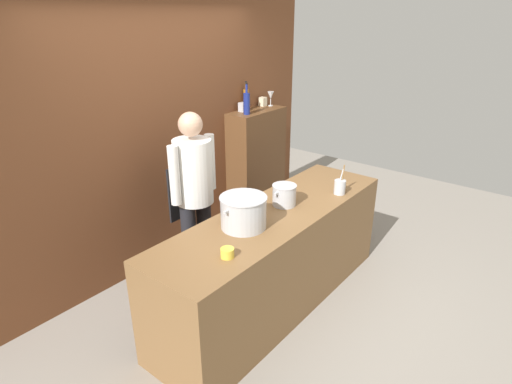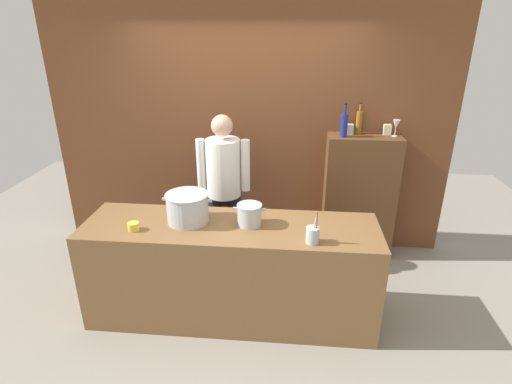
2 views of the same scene
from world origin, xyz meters
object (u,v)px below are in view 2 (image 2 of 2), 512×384
(chef, at_px, (224,183))
(spice_tin_cream, at_px, (387,129))
(butter_jar, at_px, (133,226))
(utensil_crock, at_px, (313,235))
(stockpot_small, at_px, (250,215))
(wine_bottle_amber, at_px, (359,122))
(wine_bottle_cobalt, at_px, (344,125))
(wine_glass_wide, at_px, (396,125))
(spice_tin_silver, at_px, (349,129))
(stockpot_large, at_px, (188,208))

(chef, bearing_deg, spice_tin_cream, -164.60)
(chef, distance_m, butter_jar, 1.10)
(utensil_crock, bearing_deg, butter_jar, 177.18)
(stockpot_small, bearing_deg, chef, 114.46)
(wine_bottle_amber, bearing_deg, wine_bottle_cobalt, -138.67)
(wine_glass_wide, relative_size, spice_tin_silver, 1.67)
(utensil_crock, xyz_separation_m, spice_tin_cream, (0.80, 1.50, 0.46))
(stockpot_small, height_order, spice_tin_silver, spice_tin_silver)
(stockpot_small, distance_m, utensil_crock, 0.57)
(stockpot_large, height_order, stockpot_small, stockpot_large)
(spice_tin_silver, bearing_deg, butter_jar, -142.49)
(wine_bottle_amber, bearing_deg, utensil_crock, -108.43)
(wine_glass_wide, height_order, spice_tin_cream, wine_glass_wide)
(utensil_crock, distance_m, wine_glass_wide, 1.76)
(stockpot_large, relative_size, spice_tin_silver, 4.12)
(stockpot_small, bearing_deg, spice_tin_silver, 53.26)
(wine_glass_wide, bearing_deg, butter_jar, -149.38)
(chef, relative_size, wine_bottle_cobalt, 4.87)
(utensil_crock, distance_m, spice_tin_silver, 1.62)
(chef, height_order, stockpot_small, chef)
(spice_tin_cream, bearing_deg, wine_bottle_amber, 177.05)
(wine_bottle_cobalt, distance_m, wine_bottle_amber, 0.23)
(chef, distance_m, stockpot_large, 0.76)
(wine_glass_wide, xyz_separation_m, spice_tin_cream, (-0.07, 0.07, -0.07))
(butter_jar, distance_m, spice_tin_cream, 2.71)
(chef, bearing_deg, stockpot_large, 74.50)
(wine_bottle_amber, distance_m, spice_tin_cream, 0.30)
(chef, bearing_deg, wine_bottle_cobalt, -164.34)
(chef, distance_m, wine_bottle_amber, 1.55)
(chef, relative_size, stockpot_small, 6.07)
(chef, xyz_separation_m, stockpot_large, (-0.18, -0.74, 0.06))
(wine_bottle_amber, bearing_deg, spice_tin_silver, -163.89)
(stockpot_small, relative_size, spice_tin_silver, 2.68)
(wine_bottle_cobalt, distance_m, wine_glass_wide, 0.54)
(butter_jar, relative_size, wine_bottle_cobalt, 0.28)
(stockpot_large, xyz_separation_m, spice_tin_cream, (1.84, 1.24, 0.40))
(butter_jar, bearing_deg, wine_bottle_amber, 36.65)
(chef, bearing_deg, spice_tin_silver, -160.34)
(stockpot_large, relative_size, utensil_crock, 1.53)
(butter_jar, relative_size, wine_glass_wide, 0.55)
(stockpot_large, relative_size, spice_tin_cream, 4.02)
(chef, height_order, butter_jar, chef)
(butter_jar, bearing_deg, stockpot_small, 11.26)
(butter_jar, distance_m, wine_bottle_cobalt, 2.27)
(utensil_crock, distance_m, butter_jar, 1.44)
(wine_glass_wide, height_order, spice_tin_silver, wine_glass_wide)
(stockpot_small, relative_size, butter_jar, 2.92)
(stockpot_large, bearing_deg, spice_tin_cream, 33.96)
(chef, height_order, spice_tin_silver, chef)
(stockpot_small, distance_m, butter_jar, 0.95)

